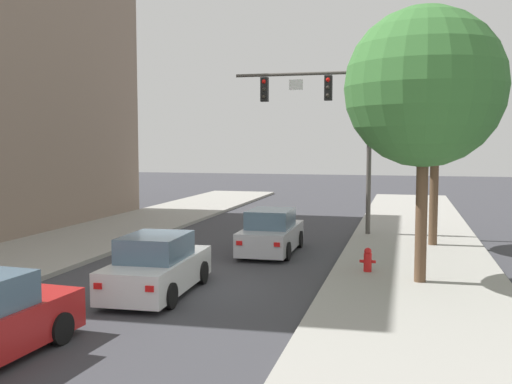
{
  "coord_description": "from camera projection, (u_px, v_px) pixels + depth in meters",
  "views": [
    {
      "loc": [
        6.13,
        -15.03,
        3.96
      ],
      "look_at": [
        0.2,
        7.9,
        2.0
      ],
      "focal_mm": 40.87,
      "sensor_mm": 36.0,
      "label": 1
    }
  ],
  "objects": [
    {
      "name": "traffic_signal_mast",
      "position": [
        331.0,
        112.0,
        24.73
      ],
      "size": [
        5.91,
        0.38,
        7.5
      ],
      "color": "#514C47",
      "rests_on": "sidewalk_right"
    },
    {
      "name": "sidewalk_right",
      "position": [
        419.0,
        298.0,
        14.73
      ],
      "size": [
        5.0,
        60.0,
        0.15
      ],
      "primitive_type": "cube",
      "color": "#99968E",
      "rests_on": "ground"
    },
    {
      "name": "fire_hydrant",
      "position": [
        368.0,
        260.0,
        17.4
      ],
      "size": [
        0.48,
        0.24,
        0.72
      ],
      "color": "red",
      "rests_on": "sidewalk_right"
    },
    {
      "name": "ground_plane",
      "position": [
        179.0,
        285.0,
        16.36
      ],
      "size": [
        120.0,
        120.0,
        0.0
      ],
      "primitive_type": "plane",
      "color": "#38383D"
    },
    {
      "name": "street_tree_nearest",
      "position": [
        424.0,
        88.0,
        15.71
      ],
      "size": [
        4.33,
        4.33,
        7.5
      ],
      "color": "brown",
      "rests_on": "sidewalk_right"
    },
    {
      "name": "street_tree_second",
      "position": [
        436.0,
        99.0,
        21.62
      ],
      "size": [
        3.99,
        3.99,
        7.48
      ],
      "color": "brown",
      "rests_on": "sidewalk_right"
    },
    {
      "name": "car_lead_silver",
      "position": [
        271.0,
        233.0,
        21.16
      ],
      "size": [
        1.88,
        4.26,
        1.6
      ],
      "color": "#B7B7BC",
      "rests_on": "ground"
    },
    {
      "name": "car_following_white",
      "position": [
        157.0,
        267.0,
        15.35
      ],
      "size": [
        1.97,
        4.3,
        1.6
      ],
      "color": "silver",
      "rests_on": "ground"
    }
  ]
}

